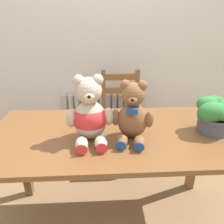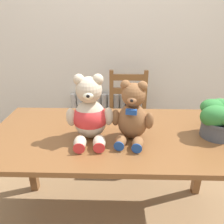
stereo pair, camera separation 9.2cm
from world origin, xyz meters
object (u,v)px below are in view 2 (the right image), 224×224
object	(u,v)px
teddy_bear_left	(90,114)
potted_plant	(220,117)
teddy_bear_right	(132,115)
wooden_chair_behind	(128,120)

from	to	relation	value
teddy_bear_left	potted_plant	world-z (taller)	teddy_bear_left
teddy_bear_right	potted_plant	bearing A→B (deg)	-163.97
teddy_bear_left	potted_plant	bearing A→B (deg)	179.41
wooden_chair_behind	teddy_bear_left	distance (m)	1.02
wooden_chair_behind	potted_plant	bearing A→B (deg)	120.53
wooden_chair_behind	potted_plant	distance (m)	1.05
teddy_bear_left	potted_plant	size ratio (longest dim) A/B	1.41
teddy_bear_left	teddy_bear_right	size ratio (longest dim) A/B	1.10
wooden_chair_behind	teddy_bear_right	size ratio (longest dim) A/B	2.71
wooden_chair_behind	teddy_bear_left	size ratio (longest dim) A/B	2.46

